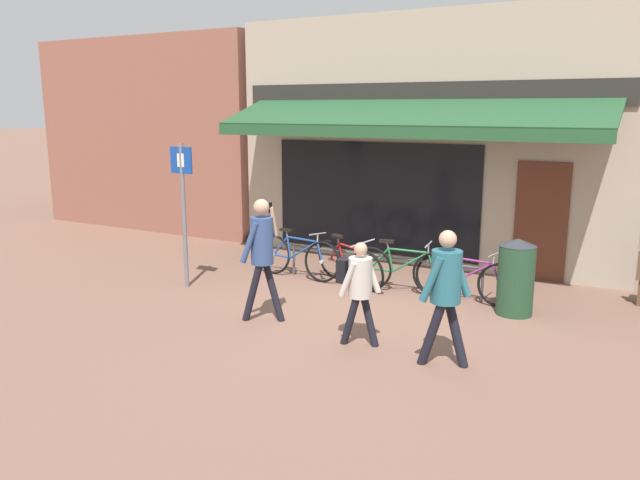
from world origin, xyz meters
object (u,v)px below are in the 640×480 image
(litter_bin, at_px, (516,277))
(parking_sign, at_px, (183,200))
(pedestrian_child, at_px, (358,282))
(bicycle_green, at_px, (402,269))
(pedestrian_second_adult, at_px, (446,284))
(bicycle_blue, at_px, (297,256))
(pedestrian_adult, at_px, (262,246))
(bicycle_red, at_px, (349,263))
(bicycle_purple, at_px, (466,279))

(litter_bin, distance_m, parking_sign, 5.44)
(pedestrian_child, bearing_deg, bicycle_green, 105.96)
(pedestrian_child, xyz_separation_m, pedestrian_second_adult, (1.18, -0.12, 0.15))
(pedestrian_second_adult, bearing_deg, pedestrian_child, -179.92)
(bicycle_blue, distance_m, pedestrian_adult, 2.47)
(bicycle_red, xyz_separation_m, bicycle_purple, (2.04, 0.04, -0.01))
(pedestrian_child, bearing_deg, bicycle_purple, 81.90)
(pedestrian_second_adult, distance_m, parking_sign, 5.04)
(bicycle_purple, bearing_deg, pedestrian_child, -101.85)
(parking_sign, bearing_deg, bicycle_red, 31.27)
(bicycle_purple, xyz_separation_m, pedestrian_adult, (-2.29, -2.31, 0.73))
(bicycle_red, distance_m, bicycle_green, 0.98)
(bicycle_blue, xyz_separation_m, pedestrian_second_adult, (3.53, -2.54, 0.61))
(bicycle_blue, distance_m, litter_bin, 3.88)
(pedestrian_child, bearing_deg, pedestrian_adult, -178.98)
(pedestrian_second_adult, distance_m, litter_bin, 2.40)
(bicycle_green, bearing_deg, bicycle_blue, 172.77)
(litter_bin, bearing_deg, pedestrian_second_adult, -98.24)
(bicycle_green, bearing_deg, bicycle_red, 171.75)
(pedestrian_child, height_order, litter_bin, pedestrian_child)
(bicycle_red, height_order, litter_bin, litter_bin)
(bicycle_red, height_order, bicycle_green, bicycle_green)
(pedestrian_adult, bearing_deg, litter_bin, 27.72)
(pedestrian_child, relative_size, pedestrian_second_adult, 0.83)
(bicycle_blue, relative_size, bicycle_red, 1.07)
(bicycle_green, distance_m, litter_bin, 1.89)
(parking_sign, bearing_deg, pedestrian_adult, -21.14)
(bicycle_purple, bearing_deg, bicycle_green, -173.63)
(pedestrian_child, distance_m, parking_sign, 3.90)
(bicycle_green, bearing_deg, pedestrian_second_adult, -66.95)
(bicycle_blue, relative_size, pedestrian_second_adult, 1.08)
(bicycle_green, bearing_deg, pedestrian_child, -89.56)
(bicycle_blue, relative_size, pedestrian_child, 1.30)
(pedestrian_adult, height_order, parking_sign, parking_sign)
(pedestrian_child, bearing_deg, parking_sign, 172.49)
(bicycle_red, distance_m, pedestrian_child, 2.83)
(litter_bin, bearing_deg, pedestrian_adult, -146.76)
(bicycle_blue, distance_m, bicycle_green, 2.00)
(bicycle_purple, xyz_separation_m, litter_bin, (0.81, -0.27, 0.20))
(bicycle_blue, distance_m, pedestrian_second_adult, 4.39)
(bicycle_blue, height_order, pedestrian_second_adult, pedestrian_second_adult)
(bicycle_purple, distance_m, pedestrian_adult, 3.33)
(pedestrian_adult, distance_m, pedestrian_child, 1.62)
(bicycle_green, distance_m, pedestrian_second_adult, 3.05)
(bicycle_red, height_order, pedestrian_second_adult, pedestrian_second_adult)
(parking_sign, bearing_deg, bicycle_blue, 46.23)
(pedestrian_child, bearing_deg, bicycle_blue, 141.84)
(pedestrian_second_adult, relative_size, litter_bin, 1.44)
(bicycle_red, height_order, pedestrian_child, pedestrian_child)
(bicycle_red, bearing_deg, parking_sign, -123.48)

